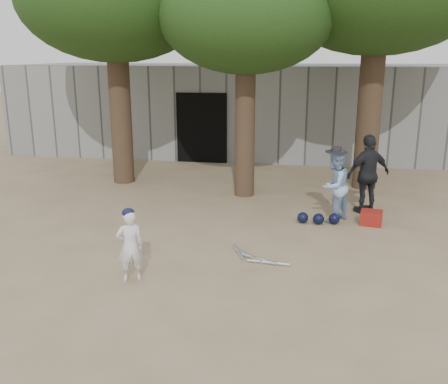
% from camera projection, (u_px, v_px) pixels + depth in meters
% --- Properties ---
extents(ground, '(70.00, 70.00, 0.00)m').
position_uv_depth(ground, '(180.00, 260.00, 8.47)').
color(ground, '#937C5E').
rests_on(ground, ground).
extents(boy_player, '(0.49, 0.43, 1.13)m').
position_uv_depth(boy_player, '(130.00, 246.00, 7.57)').
color(boy_player, silver).
rests_on(boy_player, ground).
extents(spectator_blue, '(0.88, 0.92, 1.50)m').
position_uv_depth(spectator_blue, '(334.00, 186.00, 10.26)').
color(spectator_blue, '#8AADD6').
rests_on(spectator_blue, ground).
extents(spectator_dark, '(1.09, 0.84, 1.73)m').
position_uv_depth(spectator_dark, '(368.00, 174.00, 10.77)').
color(spectator_dark, black).
rests_on(spectator_dark, ground).
extents(red_bag, '(0.47, 0.39, 0.30)m').
position_uv_depth(red_bag, '(371.00, 218.00, 10.16)').
color(red_bag, maroon).
rests_on(red_bag, ground).
extents(back_building, '(16.00, 5.24, 3.00)m').
position_uv_depth(back_building, '(248.00, 108.00, 17.90)').
color(back_building, gray).
rests_on(back_building, ground).
extents(helmet_row, '(0.87, 0.29, 0.23)m').
position_uv_depth(helmet_row, '(319.00, 218.00, 10.24)').
color(helmet_row, black).
rests_on(helmet_row, ground).
extents(bat_pile, '(1.06, 0.78, 0.06)m').
position_uv_depth(bat_pile, '(253.00, 257.00, 8.51)').
color(bat_pile, silver).
rests_on(bat_pile, ground).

